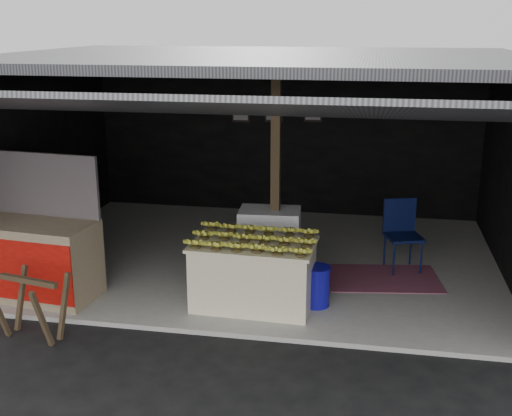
% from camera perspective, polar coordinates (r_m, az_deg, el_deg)
% --- Properties ---
extents(ground, '(80.00, 80.00, 0.00)m').
position_cam_1_polar(ground, '(7.43, -2.98, -11.40)').
color(ground, black).
rests_on(ground, ground).
extents(concrete_slab, '(7.00, 5.00, 0.06)m').
position_cam_1_polar(concrete_slab, '(9.65, 0.46, -4.47)').
color(concrete_slab, gray).
rests_on(concrete_slab, ground).
extents(shophouse, '(7.40, 7.29, 3.02)m').
position_cam_1_polar(shophouse, '(9.44, 0.83, 8.05)').
color(shophouse, black).
rests_on(shophouse, ground).
extents(banana_table, '(1.52, 0.97, 0.82)m').
position_cam_1_polar(banana_table, '(7.90, -0.22, -5.88)').
color(banana_table, white).
rests_on(banana_table, concrete_slab).
extents(banana_pile, '(1.40, 0.87, 0.16)m').
position_cam_1_polar(banana_pile, '(7.73, -0.23, -2.52)').
color(banana_pile, gold).
rests_on(banana_pile, banana_table).
extents(white_crate, '(0.86, 0.62, 0.92)m').
position_cam_1_polar(white_crate, '(8.88, 1.20, -3.00)').
color(white_crate, white).
rests_on(white_crate, concrete_slab).
extents(neighbor_stall, '(1.81, 0.96, 1.80)m').
position_cam_1_polar(neighbor_stall, '(8.65, -19.59, -3.96)').
color(neighbor_stall, '#998466').
rests_on(neighbor_stall, concrete_slab).
extents(sawhorse, '(0.78, 0.77, 0.74)m').
position_cam_1_polar(sawhorse, '(7.61, -19.42, -7.79)').
color(sawhorse, '#453622').
rests_on(sawhorse, ground).
extents(water_barrel, '(0.33, 0.33, 0.48)m').
position_cam_1_polar(water_barrel, '(7.99, 5.38, -7.03)').
color(water_barrel, '#100D95').
rests_on(water_barrel, concrete_slab).
extents(plastic_chair, '(0.59, 0.59, 1.00)m').
position_cam_1_polar(plastic_chair, '(9.25, 12.81, -1.76)').
color(plastic_chair, '#091033').
rests_on(plastic_chair, concrete_slab).
extents(magenta_rug, '(1.63, 1.21, 0.01)m').
position_cam_1_polar(magenta_rug, '(9.00, 11.24, -6.13)').
color(magenta_rug, maroon).
rests_on(magenta_rug, concrete_slab).
extents(picture_frames, '(1.62, 0.04, 0.46)m').
position_cam_1_polar(picture_frames, '(11.52, 1.76, 8.69)').
color(picture_frames, black).
rests_on(picture_frames, shophouse).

